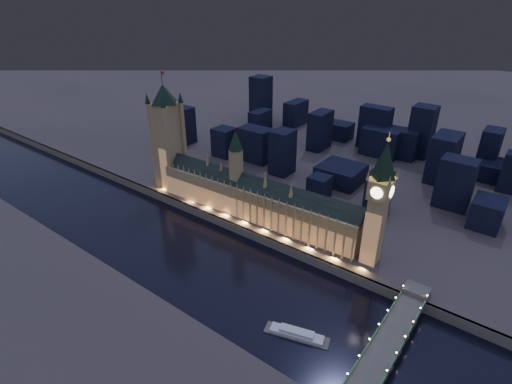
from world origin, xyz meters
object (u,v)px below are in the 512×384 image
Objects in this scene: victoria_tower at (167,132)px; river_boat at (297,334)px; elizabeth_tower at (380,195)px; palace_of_westminster at (253,198)px; westminster_bridge at (389,342)px.

victoria_tower is 236.18m from river_boat.
river_boat is at bearing -23.20° from victoria_tower.
elizabeth_tower is 110.05m from river_boat.
palace_of_westminster is 137.94m from river_boat.
elizabeth_tower is 0.91× the size of westminster_bridge.
westminster_bridge is at bearing 26.08° from river_boat.
victoria_tower is 1.04× the size of westminster_bridge.
elizabeth_tower is at bearing -0.00° from victoria_tower.
elizabeth_tower is at bearing 121.56° from westminster_bridge.
victoria_tower is at bearing 179.90° from palace_of_westminster.
westminster_bridge is (258.16, -65.38, -60.04)m from victoria_tower.
river_boat is at bearing -41.18° from palace_of_westminster.
river_boat is at bearing -95.85° from elizabeth_tower.
palace_of_westminster is at bearing 156.71° from westminster_bridge.
river_boat is at bearing -153.92° from westminster_bridge.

